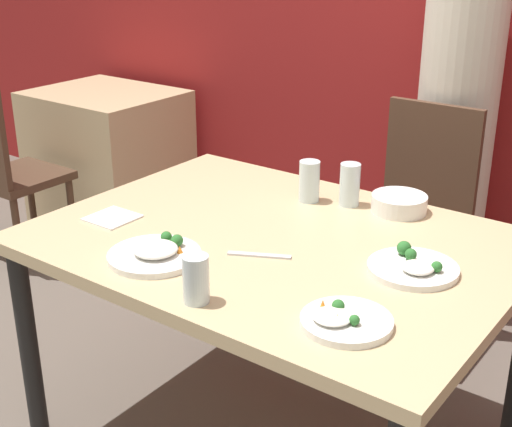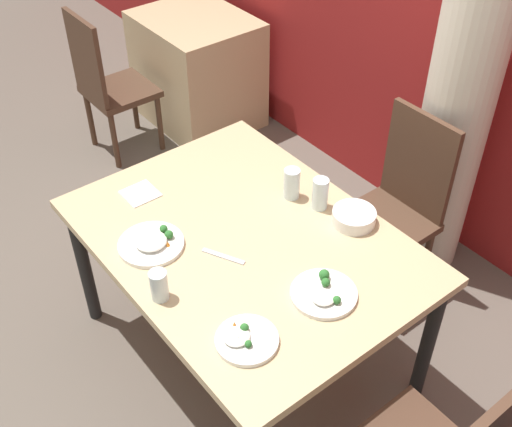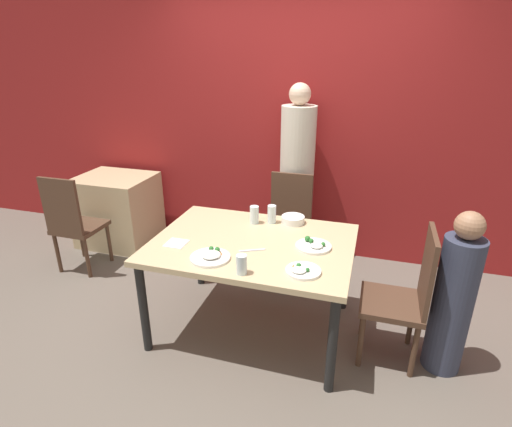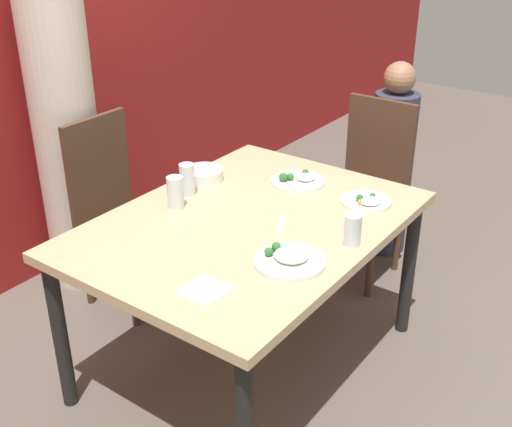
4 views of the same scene
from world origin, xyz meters
TOP-DOWN VIEW (x-y plane):
  - ground_plane at (0.00, 0.00)m, footprint 10.00×10.00m
  - wall_back at (0.00, 1.43)m, footprint 10.00×0.06m
  - dining_table at (0.00, 0.00)m, footprint 1.40×1.03m
  - chair_adult_spot at (0.07, 0.86)m, footprint 0.40×0.40m
  - chair_child_spot at (1.04, -0.02)m, footprint 0.40×0.40m
  - person_adult at (0.07, 1.19)m, footprint 0.32×0.32m
  - person_child at (1.33, -0.02)m, footprint 0.24×0.24m
  - bowl_curry at (0.20, 0.40)m, footprint 0.18×0.18m
  - plate_rice_adult at (0.43, 0.03)m, footprint 0.24×0.24m
  - plate_rice_child at (0.41, -0.32)m, footprint 0.22×0.22m
  - plate_noodles at (-0.18, -0.32)m, footprint 0.26×0.26m
  - glass_water_tall at (0.04, 0.36)m, footprint 0.07×0.07m
  - glass_water_short at (-0.08, 0.31)m, footprint 0.07×0.07m
  - glass_water_center at (0.07, -0.43)m, footprint 0.07×0.07m
  - napkin_folded at (-0.50, -0.19)m, footprint 0.14×0.14m
  - fork_steel at (0.04, -0.13)m, footprint 0.17×0.10m

SIDE VIEW (x-z plane):
  - ground_plane at x=0.00m, z-range 0.00..0.00m
  - chair_adult_spot at x=0.07m, z-range 0.02..0.98m
  - chair_child_spot at x=1.04m, z-range 0.02..0.98m
  - person_child at x=1.33m, z-range -0.04..1.08m
  - dining_table at x=0.00m, z-range 0.29..1.02m
  - fork_steel at x=0.04m, z-range 0.73..0.73m
  - napkin_folded at x=-0.50m, z-range 0.73..0.73m
  - plate_rice_child at x=0.41m, z-range 0.72..0.76m
  - plate_rice_adult at x=0.43m, z-range 0.71..0.77m
  - plate_noodles at x=-0.18m, z-range 0.72..0.77m
  - bowl_curry at x=0.20m, z-range 0.73..0.78m
  - glass_water_center at x=0.07m, z-range 0.73..0.85m
  - glass_water_short at x=-0.08m, z-range 0.73..0.86m
  - glass_water_tall at x=0.04m, z-range 0.73..0.87m
  - person_adult at x=0.07m, z-range -0.06..1.66m
  - wall_back at x=0.00m, z-range 0.00..2.70m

